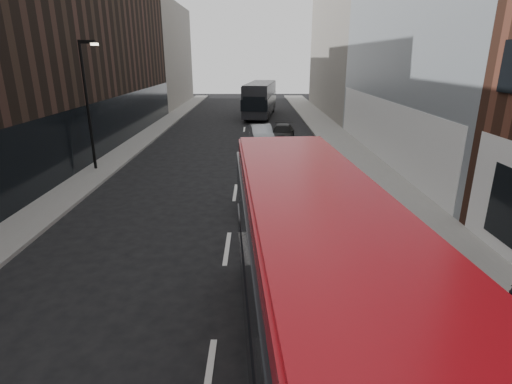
{
  "coord_description": "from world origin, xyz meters",
  "views": [
    {
      "loc": [
        0.96,
        -4.47,
        6.27
      ],
      "look_at": [
        0.99,
        6.68,
        2.5
      ],
      "focal_mm": 28.0,
      "sensor_mm": 36.0,
      "label": 1
    }
  ],
  "objects_px": {
    "street_lamp": "(88,97)",
    "car_c": "(282,133)",
    "grey_bus": "(260,98)",
    "car_b": "(261,135)",
    "red_bus": "(315,293)",
    "pedestrian": "(508,322)",
    "car_a": "(257,193)"
  },
  "relations": [
    {
      "from": "car_a",
      "to": "car_b",
      "type": "bearing_deg",
      "value": 90.27
    },
    {
      "from": "car_b",
      "to": "car_c",
      "type": "bearing_deg",
      "value": 27.18
    },
    {
      "from": "grey_bus",
      "to": "car_b",
      "type": "relative_size",
      "value": 2.65
    },
    {
      "from": "grey_bus",
      "to": "pedestrian",
      "type": "bearing_deg",
      "value": -75.97
    },
    {
      "from": "red_bus",
      "to": "pedestrian",
      "type": "bearing_deg",
      "value": 7.72
    },
    {
      "from": "street_lamp",
      "to": "pedestrian",
      "type": "height_order",
      "value": "street_lamp"
    },
    {
      "from": "car_c",
      "to": "pedestrian",
      "type": "bearing_deg",
      "value": -75.13
    },
    {
      "from": "red_bus",
      "to": "car_a",
      "type": "relative_size",
      "value": 2.83
    },
    {
      "from": "red_bus",
      "to": "pedestrian",
      "type": "relative_size",
      "value": 5.89
    },
    {
      "from": "grey_bus",
      "to": "car_b",
      "type": "distance_m",
      "value": 15.21
    },
    {
      "from": "red_bus",
      "to": "grey_bus",
      "type": "xyz_separation_m",
      "value": [
        -0.44,
        39.03,
        -0.35
      ]
    },
    {
      "from": "car_b",
      "to": "pedestrian",
      "type": "xyz_separation_m",
      "value": [
        4.8,
        -22.99,
        0.32
      ]
    },
    {
      "from": "car_c",
      "to": "pedestrian",
      "type": "height_order",
      "value": "pedestrian"
    },
    {
      "from": "street_lamp",
      "to": "car_b",
      "type": "distance_m",
      "value": 12.73
    },
    {
      "from": "red_bus",
      "to": "car_c",
      "type": "relative_size",
      "value": 2.4
    },
    {
      "from": "grey_bus",
      "to": "pedestrian",
      "type": "xyz_separation_m",
      "value": [
        4.66,
        -38.15,
        -0.93
      ]
    },
    {
      "from": "car_a",
      "to": "car_c",
      "type": "relative_size",
      "value": 0.85
    },
    {
      "from": "car_b",
      "to": "pedestrian",
      "type": "distance_m",
      "value": 23.49
    },
    {
      "from": "red_bus",
      "to": "pedestrian",
      "type": "height_order",
      "value": "red_bus"
    },
    {
      "from": "red_bus",
      "to": "car_a",
      "type": "distance_m",
      "value": 10.57
    },
    {
      "from": "street_lamp",
      "to": "car_c",
      "type": "xyz_separation_m",
      "value": [
        11.36,
        8.67,
        -3.55
      ]
    },
    {
      "from": "car_c",
      "to": "red_bus",
      "type": "bearing_deg",
      "value": -85.02
    },
    {
      "from": "car_a",
      "to": "grey_bus",
      "type": "bearing_deg",
      "value": 90.89
    },
    {
      "from": "street_lamp",
      "to": "grey_bus",
      "type": "bearing_deg",
      "value": 66.63
    },
    {
      "from": "street_lamp",
      "to": "pedestrian",
      "type": "bearing_deg",
      "value": -46.93
    },
    {
      "from": "car_a",
      "to": "pedestrian",
      "type": "bearing_deg",
      "value": -59.44
    },
    {
      "from": "car_c",
      "to": "pedestrian",
      "type": "relative_size",
      "value": 2.45
    },
    {
      "from": "red_bus",
      "to": "car_a",
      "type": "height_order",
      "value": "red_bus"
    },
    {
      "from": "street_lamp",
      "to": "pedestrian",
      "type": "relative_size",
      "value": 3.94
    },
    {
      "from": "pedestrian",
      "to": "car_b",
      "type": "bearing_deg",
      "value": -111.27
    },
    {
      "from": "car_c",
      "to": "pedestrian",
      "type": "distance_m",
      "value": 24.34
    },
    {
      "from": "red_bus",
      "to": "car_c",
      "type": "distance_m",
      "value": 25.1
    }
  ]
}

